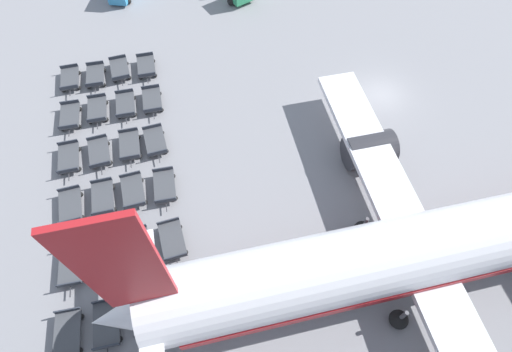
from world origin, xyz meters
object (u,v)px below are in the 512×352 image
at_px(baggage_dolly_row_mid_b_col_b, 125,105).
at_px(baggage_dolly_row_far_col_a, 146,67).
at_px(baggage_dolly_row_near_col_b, 70,116).
at_px(baggage_dolly_row_mid_a_col_f, 107,324).
at_px(baggage_dolly_row_mid_a_col_d, 103,198).
at_px(baggage_dolly_row_mid_b_col_a, 120,69).
at_px(baggage_dolly_row_near_col_f, 68,335).
at_px(baggage_dolly_row_far_col_d, 165,186).
at_px(baggage_dolly_row_far_col_b, 152,100).
at_px(baggage_dolly_row_far_col_c, 155,142).
at_px(baggage_dolly_row_near_col_e, 71,265).
at_px(airplane, 438,246).
at_px(baggage_dolly_row_mid_a_col_e, 104,255).
at_px(baggage_dolly_row_near_col_d, 71,206).
at_px(baggage_dolly_row_far_col_f, 181,304).
at_px(baggage_dolly_row_mid_b_col_d, 133,191).
at_px(baggage_dolly_row_mid_b_col_f, 146,312).
at_px(baggage_dolly_row_mid_a_col_b, 97,110).
at_px(baggage_dolly_row_far_col_e, 172,240).
at_px(baggage_dolly_row_mid_b_col_e, 138,248).
at_px(baggage_dolly_row_mid_a_col_c, 99,153).
at_px(baggage_dolly_row_mid_a_col_a, 95,76).
at_px(baggage_dolly_row_near_col_a, 70,79).
at_px(baggage_dolly_row_near_col_c, 69,158).
at_px(baggage_dolly_row_mid_b_col_c, 130,146).

height_order(baggage_dolly_row_mid_b_col_b, baggage_dolly_row_far_col_a, same).
bearing_deg(baggage_dolly_row_near_col_b, baggage_dolly_row_mid_a_col_f, 12.54).
distance_m(baggage_dolly_row_mid_a_col_d, baggage_dolly_row_mid_b_col_b, 9.04).
bearing_deg(baggage_dolly_row_mid_b_col_a, baggage_dolly_row_near_col_f, -5.88).
height_order(baggage_dolly_row_mid_b_col_a, baggage_dolly_row_far_col_d, same).
relative_size(baggage_dolly_row_far_col_b, baggage_dolly_row_far_col_c, 0.99).
height_order(baggage_dolly_row_near_col_e, baggage_dolly_row_far_col_b, same).
xyz_separation_m(baggage_dolly_row_far_col_c, baggage_dolly_row_far_col_d, (4.31, 0.62, 0.00)).
height_order(airplane, baggage_dolly_row_mid_a_col_e, airplane).
bearing_deg(baggage_dolly_row_near_col_b, baggage_dolly_row_near_col_d, 5.84).
bearing_deg(baggage_dolly_row_near_col_d, baggage_dolly_row_near_col_b, -174.16).
distance_m(baggage_dolly_row_near_col_e, baggage_dolly_row_far_col_f, 7.82).
xyz_separation_m(baggage_dolly_row_near_col_d, baggage_dolly_row_mid_b_col_d, (-0.56, 4.39, 0.00)).
bearing_deg(baggage_dolly_row_far_col_a, baggage_dolly_row_mid_b_col_b, -21.47).
bearing_deg(baggage_dolly_row_mid_a_col_f, baggage_dolly_row_mid_b_col_f, 98.76).
height_order(baggage_dolly_row_mid_a_col_f, baggage_dolly_row_mid_b_col_a, same).
height_order(baggage_dolly_row_near_col_d, baggage_dolly_row_mid_a_col_b, same).
relative_size(baggage_dolly_row_near_col_e, baggage_dolly_row_mid_a_col_e, 1.00).
xyz_separation_m(baggage_dolly_row_near_col_b, baggage_dolly_row_mid_a_col_b, (-0.42, 2.19, 0.00)).
xyz_separation_m(baggage_dolly_row_mid_b_col_a, baggage_dolly_row_far_col_e, (17.49, 4.08, 0.00)).
bearing_deg(baggage_dolly_row_near_col_e, baggage_dolly_row_mid_b_col_e, 98.01).
distance_m(baggage_dolly_row_mid_a_col_c, baggage_dolly_row_mid_b_col_d, 4.76).
relative_size(baggage_dolly_row_mid_a_col_c, baggage_dolly_row_far_col_f, 1.01).
height_order(baggage_dolly_row_mid_b_col_e, baggage_dolly_row_far_col_c, same).
bearing_deg(baggage_dolly_row_near_col_f, baggage_dolly_row_mid_a_col_f, 96.45).
height_order(baggage_dolly_row_mid_a_col_a, baggage_dolly_row_far_col_e, same).
xyz_separation_m(baggage_dolly_row_near_col_a, baggage_dolly_row_far_col_c, (8.22, 7.39, 0.00)).
relative_size(baggage_dolly_row_near_col_b, baggage_dolly_row_near_col_c, 0.99).
height_order(baggage_dolly_row_mid_a_col_c, baggage_dolly_row_mid_b_col_d, same).
xyz_separation_m(baggage_dolly_row_near_col_f, baggage_dolly_row_mid_a_col_b, (-17.98, 0.62, 0.00)).
height_order(baggage_dolly_row_mid_b_col_c, baggage_dolly_row_mid_b_col_d, same).
bearing_deg(baggage_dolly_row_near_col_b, baggage_dolly_row_far_col_f, 26.42).
relative_size(baggage_dolly_row_mid_b_col_d, baggage_dolly_row_far_col_e, 1.00).
distance_m(baggage_dolly_row_mid_a_col_f, baggage_dolly_row_far_col_b, 18.34).
bearing_deg(baggage_dolly_row_mid_a_col_b, baggage_dolly_row_far_col_c, 49.09).
bearing_deg(baggage_dolly_row_mid_b_col_b, baggage_dolly_row_mid_a_col_b, -85.29).
relative_size(baggage_dolly_row_mid_a_col_a, baggage_dolly_row_mid_b_col_a, 0.99).
bearing_deg(baggage_dolly_row_mid_a_col_d, baggage_dolly_row_mid_b_col_a, 176.71).
distance_m(baggage_dolly_row_mid_a_col_b, baggage_dolly_row_mid_a_col_f, 17.80).
distance_m(baggage_dolly_row_near_col_e, baggage_dolly_row_mid_a_col_d, 5.18).
bearing_deg(baggage_dolly_row_near_col_a, baggage_dolly_row_mid_a_col_c, 19.42).
bearing_deg(baggage_dolly_row_mid_a_col_b, baggage_dolly_row_far_col_e, 24.27).
bearing_deg(baggage_dolly_row_mid_a_col_a, baggage_dolly_row_mid_b_col_a, 103.38).
relative_size(baggage_dolly_row_near_col_a, baggage_dolly_row_mid_b_col_b, 1.00).
height_order(baggage_dolly_row_near_col_a, baggage_dolly_row_mid_b_col_f, same).
bearing_deg(baggage_dolly_row_mid_a_col_e, baggage_dolly_row_mid_b_col_e, 95.60).
xyz_separation_m(baggage_dolly_row_mid_b_col_d, baggage_dolly_row_mid_b_col_f, (8.84, 0.89, 0.00)).
height_order(baggage_dolly_row_near_col_c, baggage_dolly_row_far_col_b, same).
bearing_deg(baggage_dolly_row_mid_a_col_b, baggage_dolly_row_mid_a_col_e, 5.48).
height_order(baggage_dolly_row_near_col_c, baggage_dolly_row_mid_b_col_e, same).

